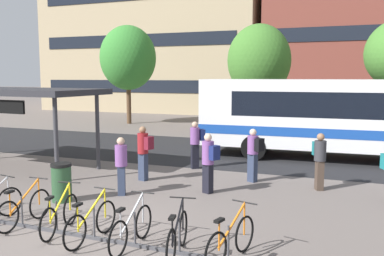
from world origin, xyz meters
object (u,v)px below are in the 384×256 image
commuter_navy_pack_3 (196,141)px  commuter_navy_pack_6 (209,159)px  commuter_maroon_pack_0 (144,149)px  street_tree_3 (128,58)px  commuter_black_pack_4 (254,151)px  parked_bicycle_black_6 (177,236)px  parked_bicycle_orange_2 (24,209)px  parked_bicycle_yellow_4 (91,223)px  transit_shelter (7,93)px  street_tree_2 (259,61)px  parked_bicycle_orange_7 (231,241)px  parked_bicycle_silver_5 (131,228)px  trash_bin (62,182)px  parked_bicycle_yellow_3 (60,215)px  commuter_teal_pack_2 (121,162)px  city_bus (352,116)px  commuter_teal_pack_1 (320,157)px

commuter_navy_pack_3 → commuter_navy_pack_6: commuter_navy_pack_6 is taller
commuter_maroon_pack_0 → street_tree_3: size_ratio=0.26×
commuter_maroon_pack_0 → commuter_black_pack_4: (3.31, 1.08, -0.03)m
parked_bicycle_black_6 → commuter_maroon_pack_0: 5.98m
parked_bicycle_orange_2 → street_tree_3: size_ratio=0.25×
parked_bicycle_yellow_4 → parked_bicycle_black_6: (1.91, -0.04, 0.00)m
commuter_black_pack_4 → transit_shelter: bearing=33.5°
commuter_navy_pack_6 → street_tree_2: 14.27m
parked_bicycle_orange_7 → commuter_navy_pack_3: (-3.35, 7.09, 0.61)m
parked_bicycle_silver_5 → trash_bin: (-3.27, 2.07, 0.13)m
transit_shelter → street_tree_3: bearing=106.4°
trash_bin → parked_bicycle_black_6: bearing=-26.5°
parked_bicycle_yellow_3 → parked_bicycle_black_6: 2.82m
parked_bicycle_yellow_4 → parked_bicycle_silver_5: same height
commuter_black_pack_4 → trash_bin: (-4.30, -3.91, -0.46)m
commuter_navy_pack_6 → commuter_teal_pack_2: bearing=50.7°
city_bus → parked_bicycle_yellow_3: city_bus is taller
parked_bicycle_black_6 → commuter_navy_pack_3: commuter_navy_pack_3 is taller
trash_bin → commuter_black_pack_4: bearing=42.3°
parked_bicycle_orange_2 → commuter_teal_pack_1: 8.12m
parked_bicycle_yellow_4 → street_tree_2: (-0.58, 18.05, 3.84)m
commuter_teal_pack_2 → street_tree_2: (0.62, 14.82, 3.28)m
transit_shelter → commuter_navy_pack_3: (6.50, 2.21, -1.72)m
city_bus → commuter_navy_pack_6: size_ratio=7.03×
city_bus → street_tree_2: street_tree_2 is taller
commuter_navy_pack_3 → street_tree_3: 15.86m
parked_bicycle_yellow_4 → trash_bin: bearing=50.7°
parked_bicycle_silver_5 → trash_bin: bearing=57.0°
parked_bicycle_orange_7 → commuter_teal_pack_1: size_ratio=1.00×
parked_bicycle_yellow_4 → parked_bicycle_orange_7: bearing=-85.5°
street_tree_2 → trash_bin: bearing=-96.4°
commuter_navy_pack_6 → commuter_teal_pack_1: bearing=-125.8°
commuter_teal_pack_1 → commuter_black_pack_4: commuter_black_pack_4 is taller
parked_bicycle_black_6 → parked_bicycle_orange_7: bearing=-91.7°
parked_bicycle_orange_2 → parked_bicycle_silver_5: size_ratio=1.00×
parked_bicycle_orange_7 → commuter_navy_pack_6: commuter_navy_pack_6 is taller
parked_bicycle_silver_5 → commuter_maroon_pack_0: bearing=24.3°
city_bus → commuter_navy_pack_6: bearing=58.4°
commuter_navy_pack_3 → street_tree_2: bearing=-128.7°
commuter_black_pack_4 → trash_bin: 5.83m
commuter_teal_pack_1 → street_tree_2: (-4.53, 12.25, 3.25)m
transit_shelter → commuter_teal_pack_2: 6.28m
transit_shelter → street_tree_3: street_tree_3 is taller
city_bus → commuter_navy_pack_3: city_bus is taller
parked_bicycle_yellow_4 → street_tree_2: street_tree_2 is taller
street_tree_2 → street_tree_3: size_ratio=0.93×
commuter_navy_pack_3 → parked_bicycle_orange_2: bearing=38.7°
commuter_maroon_pack_0 → commuter_teal_pack_1: bearing=-155.6°
parked_bicycle_orange_7 → street_tree_2: (-3.47, 17.94, 3.84)m
parked_bicycle_yellow_4 → commuter_navy_pack_6: bearing=-11.6°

